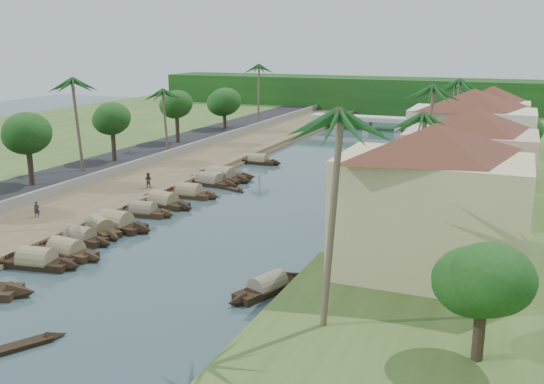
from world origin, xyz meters
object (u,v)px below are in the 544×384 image
at_px(building_near, 431,199).
at_px(person_near, 37,209).
at_px(bridge, 384,121).
at_px(sampan_1, 37,262).

bearing_deg(building_near, person_near, 177.56).
height_order(bridge, person_near, bridge).
bearing_deg(sampan_1, building_near, 4.55).
relative_size(bridge, building_near, 1.89).
height_order(bridge, building_near, building_near).
xyz_separation_m(bridge, building_near, (18.99, -74.00, 4.66)).
relative_size(building_near, sampan_1, 1.97).
xyz_separation_m(bridge, person_near, (-16.13, -72.50, -0.19)).
xyz_separation_m(building_near, sampan_1, (-27.58, -6.72, -5.97)).
xyz_separation_m(building_near, person_near, (-35.12, 1.50, -4.85)).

